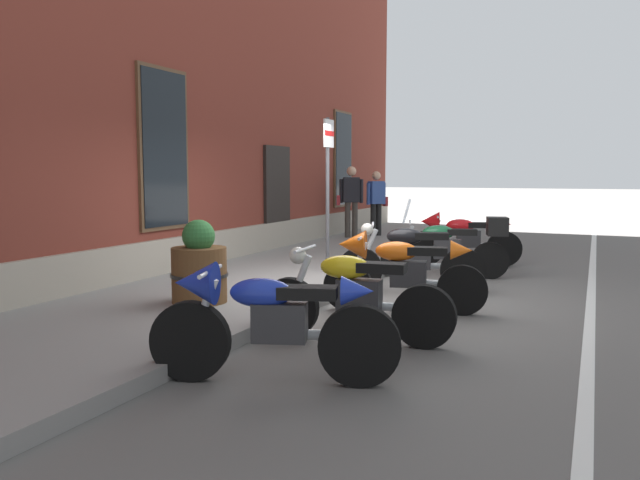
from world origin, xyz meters
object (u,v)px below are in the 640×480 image
object	(u,v)px
motorcycle_yellow_naked	(353,296)
parking_sign	(328,173)
barrel_planter	(199,268)
pedestrian_blue_top	(376,200)
motorcycle_blue_sport	(265,318)
motorcycle_orange_sport	(398,268)
motorcycle_black_naked	(410,259)
pedestrian_dark_jacket	(351,197)
motorcycle_green_touring	(452,245)
motorcycle_red_sport	(461,236)

from	to	relation	value
motorcycle_yellow_naked	parking_sign	bearing A→B (deg)	26.16
barrel_planter	pedestrian_blue_top	bearing A→B (deg)	4.41
motorcycle_blue_sport	motorcycle_orange_sport	size ratio (longest dim) A/B	1.01
motorcycle_black_naked	pedestrian_blue_top	distance (m)	7.13
motorcycle_orange_sport	motorcycle_black_naked	bearing A→B (deg)	9.05
pedestrian_dark_jacket	pedestrian_blue_top	bearing A→B (deg)	-31.14
motorcycle_green_touring	barrel_planter	distance (m)	4.59
motorcycle_green_touring	parking_sign	distance (m)	2.38
pedestrian_dark_jacket	motorcycle_black_naked	bearing A→B (deg)	-152.21
motorcycle_orange_sport	motorcycle_green_touring	distance (m)	2.92
motorcycle_yellow_naked	motorcycle_green_touring	xyz separation A→B (m)	(4.50, -0.08, 0.06)
pedestrian_dark_jacket	pedestrian_blue_top	size ratio (longest dim) A/B	1.07
motorcycle_orange_sport	motorcycle_black_naked	size ratio (longest dim) A/B	0.97
motorcycle_red_sport	pedestrian_dark_jacket	size ratio (longest dim) A/B	1.16
motorcycle_black_naked	pedestrian_dark_jacket	xyz separation A→B (m)	(5.88, 3.10, 0.64)
motorcycle_green_touring	pedestrian_blue_top	bearing A→B (deg)	30.53
pedestrian_dark_jacket	barrel_planter	distance (m)	8.40
motorcycle_orange_sport	parking_sign	distance (m)	2.86
motorcycle_black_naked	motorcycle_red_sport	xyz separation A→B (m)	(3.10, -0.14, 0.06)
motorcycle_orange_sport	parking_sign	world-z (taller)	parking_sign
motorcycle_yellow_naked	barrel_planter	size ratio (longest dim) A/B	2.03
motorcycle_green_touring	motorcycle_red_sport	size ratio (longest dim) A/B	1.01
pedestrian_blue_top	motorcycle_orange_sport	bearing A→B (deg)	-159.97
motorcycle_black_naked	parking_sign	size ratio (longest dim) A/B	0.84
pedestrian_blue_top	barrel_planter	bearing A→B (deg)	-175.59
motorcycle_orange_sport	motorcycle_green_touring	size ratio (longest dim) A/B	0.98
motorcycle_red_sport	pedestrian_blue_top	world-z (taller)	pedestrian_blue_top
barrel_planter	motorcycle_yellow_naked	bearing A→B (deg)	-103.12
motorcycle_orange_sport	motorcycle_green_touring	world-z (taller)	motorcycle_green_touring
motorcycle_green_touring	pedestrian_dark_jacket	distance (m)	5.52
parking_sign	motorcycle_red_sport	bearing A→B (deg)	-33.49
parking_sign	motorcycle_yellow_naked	bearing A→B (deg)	-153.84
motorcycle_orange_sport	motorcycle_black_naked	distance (m)	1.38
pedestrian_blue_top	barrel_planter	xyz separation A→B (m)	(-9.01, -0.69, -0.49)
motorcycle_orange_sport	barrel_planter	xyz separation A→B (m)	(-1.07, 2.20, 0.01)
pedestrian_blue_top	motorcycle_blue_sport	bearing A→B (deg)	-166.38
motorcycle_black_naked	motorcycle_red_sport	distance (m)	3.10
motorcycle_yellow_naked	pedestrian_blue_top	bearing A→B (deg)	16.84
motorcycle_yellow_naked	pedestrian_dark_jacket	world-z (taller)	pedestrian_dark_jacket
motorcycle_orange_sport	pedestrian_dark_jacket	distance (m)	7.99
motorcycle_orange_sport	pedestrian_dark_jacket	world-z (taller)	pedestrian_dark_jacket
pedestrian_blue_top	parking_sign	world-z (taller)	parking_sign
motorcycle_green_touring	pedestrian_dark_jacket	size ratio (longest dim) A/B	1.18
motorcycle_red_sport	parking_sign	bearing A→B (deg)	146.51
pedestrian_blue_top	parking_sign	size ratio (longest dim) A/B	0.66
motorcycle_black_naked	pedestrian_blue_top	world-z (taller)	pedestrian_blue_top
motorcycle_black_naked	motorcycle_red_sport	bearing A→B (deg)	-2.66
pedestrian_dark_jacket	pedestrian_blue_top	world-z (taller)	pedestrian_dark_jacket
pedestrian_blue_top	motorcycle_yellow_naked	bearing A→B (deg)	-163.16
motorcycle_black_naked	pedestrian_blue_top	bearing A→B (deg)	22.14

